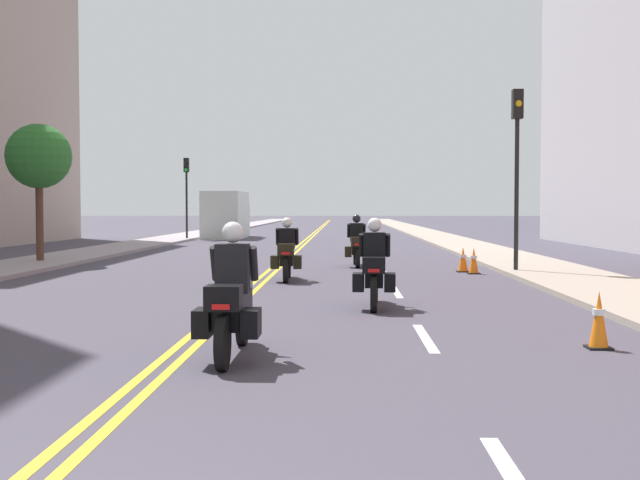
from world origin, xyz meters
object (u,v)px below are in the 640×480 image
at_px(motorcycle_0, 232,304).
at_px(traffic_cone_1, 474,261).
at_px(traffic_cone_2, 599,320).
at_px(parked_truck, 227,217).
at_px(motorcycle_3, 357,246).
at_px(street_tree_0, 39,157).
at_px(traffic_cone_0, 463,260).
at_px(motorcycle_2, 287,255).
at_px(traffic_light_far, 186,184).
at_px(traffic_light_near, 517,148).
at_px(motorcycle_1, 374,271).

bearing_deg(motorcycle_0, traffic_cone_1, 68.46).
height_order(traffic_cone_2, parked_truck, parked_truck).
xyz_separation_m(motorcycle_3, street_tree_0, (-10.31, 0.83, 2.82)).
distance_m(motorcycle_3, parked_truck, 24.30).
xyz_separation_m(traffic_cone_0, parked_truck, (-10.52, 25.07, 0.92)).
distance_m(motorcycle_0, parked_truck, 38.51).
bearing_deg(motorcycle_3, traffic_cone_1, -40.80).
bearing_deg(motorcycle_2, traffic_cone_0, 28.43).
bearing_deg(traffic_cone_1, motorcycle_0, -111.86).
bearing_deg(traffic_cone_2, traffic_light_far, 109.79).
height_order(motorcycle_0, traffic_light_near, traffic_light_near).
xyz_separation_m(motorcycle_1, parked_truck, (-7.67, 33.17, 0.60)).
distance_m(motorcycle_1, motorcycle_3, 10.07).
xyz_separation_m(traffic_cone_2, street_tree_0, (-13.21, 14.98, 3.10)).
relative_size(traffic_cone_1, traffic_light_far, 0.16).
relative_size(traffic_cone_1, traffic_light_near, 0.14).
xyz_separation_m(motorcycle_1, traffic_light_far, (-9.47, 29.87, 2.54)).
bearing_deg(traffic_cone_2, motorcycle_1, 124.02).
bearing_deg(traffic_light_near, motorcycle_1, -119.48).
height_order(traffic_cone_2, traffic_light_near, traffic_light_near).
bearing_deg(motorcycle_0, parked_truck, 98.91).
distance_m(motorcycle_0, traffic_light_far, 35.67).
distance_m(street_tree_0, parked_truck, 22.55).
bearing_deg(street_tree_0, traffic_cone_2, -48.59).
distance_m(traffic_light_far, parked_truck, 4.23).
bearing_deg(traffic_light_far, traffic_light_near, -58.65).
xyz_separation_m(motorcycle_2, traffic_cone_1, (5.03, 2.17, -0.29)).
relative_size(motorcycle_1, traffic_cone_2, 2.87).
height_order(motorcycle_2, parked_truck, parked_truck).
relative_size(motorcycle_1, street_tree_0, 0.47).
distance_m(motorcycle_3, street_tree_0, 10.72).
relative_size(motorcycle_3, traffic_light_near, 0.43).
bearing_deg(traffic_cone_2, traffic_cone_0, 89.51).
bearing_deg(parked_truck, motorcycle_2, -78.48).
bearing_deg(traffic_cone_2, motorcycle_0, -169.87).
relative_size(motorcycle_0, traffic_light_near, 0.45).
bearing_deg(street_tree_0, motorcycle_0, -61.59).
distance_m(motorcycle_2, street_tree_0, 10.55).
bearing_deg(motorcycle_0, motorcycle_1, 68.99).
height_order(traffic_cone_1, traffic_cone_2, traffic_cone_2).
height_order(motorcycle_3, traffic_light_far, traffic_light_far).
relative_size(traffic_cone_0, traffic_light_far, 0.15).
relative_size(traffic_cone_1, parked_truck, 0.11).
distance_m(motorcycle_2, parked_truck, 28.45).
height_order(motorcycle_0, traffic_cone_1, motorcycle_0).
bearing_deg(motorcycle_2, motorcycle_1, -71.13).
bearing_deg(traffic_light_far, traffic_cone_2, -70.21).
distance_m(traffic_light_far, street_tree_0, 18.99).
distance_m(motorcycle_0, motorcycle_3, 15.08).
bearing_deg(traffic_cone_1, motorcycle_2, -156.69).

